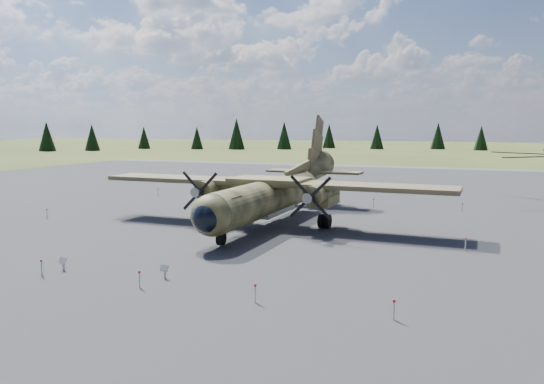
% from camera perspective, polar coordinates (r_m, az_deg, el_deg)
% --- Properties ---
extents(ground, '(500.00, 500.00, 0.00)m').
position_cam_1_polar(ground, '(38.90, -5.09, -4.39)').
color(ground, brown).
rests_on(ground, ground).
extents(apron, '(120.00, 120.00, 0.04)m').
position_cam_1_polar(apron, '(47.95, 0.12, -2.18)').
color(apron, slate).
rests_on(apron, ground).
extents(transport_plane, '(28.33, 25.77, 9.36)m').
position_cam_1_polar(transport_plane, '(42.22, 0.21, 0.24)').
color(transport_plane, '#34381E').
rests_on(transport_plane, ground).
extents(info_placard_left, '(0.46, 0.22, 0.71)m').
position_cam_1_polar(info_placard_left, '(30.79, -21.57, -7.02)').
color(info_placard_left, gray).
rests_on(info_placard_left, ground).
extents(info_placard_right, '(0.46, 0.21, 0.71)m').
position_cam_1_polar(info_placard_right, '(27.74, -11.49, -8.19)').
color(info_placard_right, gray).
rests_on(info_placard_right, ground).
extents(barrier_fence, '(33.12, 29.62, 0.85)m').
position_cam_1_polar(barrier_fence, '(38.94, -5.76, -3.63)').
color(barrier_fence, silver).
rests_on(barrier_fence, ground).
extents(treeline, '(312.05, 317.08, 10.98)m').
position_cam_1_polar(treeline, '(29.96, -11.37, 1.22)').
color(treeline, black).
rests_on(treeline, ground).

